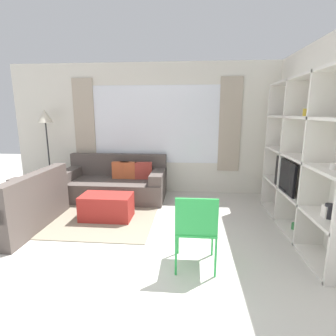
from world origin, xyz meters
name	(u,v)px	position (x,y,z in m)	size (l,w,h in m)	color
ground_plane	(111,292)	(0.00, 0.00, 0.00)	(16.00, 16.00, 0.00)	beige
wall_back	(156,129)	(0.00, 3.38, 1.36)	(6.15, 0.11, 2.70)	silver
wall_right	(317,138)	(2.51, 1.67, 1.35)	(0.07, 4.54, 2.70)	silver
area_rug	(76,216)	(-1.15, 1.81, 0.01)	(2.64, 1.75, 0.01)	gray
shelving_unit	(307,159)	(2.33, 1.50, 1.08)	(0.38, 2.47, 2.19)	silver
couch_main	(115,183)	(-0.77, 2.85, 0.30)	(2.04, 1.00, 0.84)	#564C47
couch_side	(17,208)	(-1.85, 1.34, 0.29)	(1.00, 1.57, 0.84)	#564C47
ottoman	(107,207)	(-0.60, 1.74, 0.21)	(0.81, 0.47, 0.41)	#A82823
floor_lamp	(46,123)	(-2.26, 3.06, 1.49)	(0.30, 0.30, 1.76)	black
folding_chair	(196,226)	(0.82, 0.47, 0.52)	(0.44, 0.46, 0.86)	green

